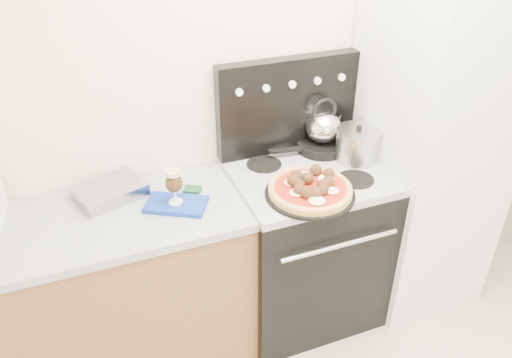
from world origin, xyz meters
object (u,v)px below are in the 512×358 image
pizza_pan (310,194)px  tea_kettle (323,124)px  beer_glass (174,187)px  skillet (322,146)px  base_cabinet (97,298)px  stove_body (304,247)px  fridge (428,145)px  stock_pot (357,145)px  pizza (310,188)px  oven_mitt (176,204)px

pizza_pan → tea_kettle: tea_kettle is taller
beer_glass → skillet: beer_glass is taller
pizza_pan → base_cabinet: bearing=168.1°
base_cabinet → stove_body: bearing=-1.3°
stove_body → pizza_pan: (-0.09, -0.19, 0.49)m
fridge → beer_glass: (-1.38, -0.00, 0.06)m
tea_kettle → stock_pot: bearing=-58.0°
pizza → tea_kettle: size_ratio=1.86×
oven_mitt → pizza: bearing=-15.3°
beer_glass → skillet: (0.85, 0.21, -0.06)m
fridge → pizza: size_ratio=4.90×
fridge → tea_kettle: size_ratio=9.11×
oven_mitt → pizza_pan: size_ratio=0.65×
base_cabinet → tea_kettle: 1.44m
stove_body → fridge: (0.70, -0.03, 0.51)m
oven_mitt → pizza_pan: pizza_pan is taller
base_cabinet → oven_mitt: oven_mitt is taller
base_cabinet → fridge: fridge is taller
fridge → oven_mitt: 1.38m
base_cabinet → pizza_pan: 1.15m
beer_glass → fridge: bearing=0.0°
fridge → skillet: (-0.53, 0.21, -0.01)m
fridge → stock_pot: (-0.41, 0.05, 0.05)m
base_cabinet → beer_glass: (0.42, -0.05, 0.58)m
base_cabinet → fridge: (1.80, -0.05, 0.52)m
stock_pot → beer_glass: bearing=-176.7°
beer_glass → tea_kettle: tea_kettle is taller
oven_mitt → stock_pot: 0.98m
base_cabinet → fridge: size_ratio=0.76×
fridge → stock_pot: size_ratio=8.64×
base_cabinet → skillet: bearing=7.2°
pizza → stock_pot: size_ratio=1.76×
fridge → stock_pot: fridge is taller
pizza_pan → pizza: size_ratio=1.08×
fridge → stove_body: bearing=178.0°
pizza_pan → skillet: (0.26, 0.37, 0.02)m
fridge → oven_mitt: bearing=-180.0°
pizza_pan → skillet: size_ratio=1.58×
oven_mitt → pizza: size_ratio=0.70×
base_cabinet → stove_body: (1.10, -0.02, 0.01)m
pizza_pan → pizza: 0.03m
fridge → stock_pot: bearing=172.4°
stove_body → beer_glass: 0.89m
pizza_pan → oven_mitt: bearing=164.7°
tea_kettle → stock_pot: 0.21m
skillet → oven_mitt: bearing=-166.1°
oven_mitt → tea_kettle: tea_kettle is taller
stock_pot → tea_kettle: bearing=127.3°
pizza_pan → fridge: bearing=11.7°
pizza_pan → stock_pot: bearing=30.1°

